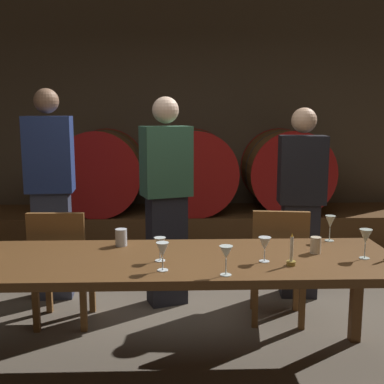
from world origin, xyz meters
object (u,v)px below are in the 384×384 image
at_px(chair_right, 278,260).
at_px(wine_glass_right, 330,223).
at_px(wine_barrel_right, 286,171).
at_px(wine_glass_far_left, 160,244).
at_px(wine_barrel_center, 194,171).
at_px(guest_center, 166,200).
at_px(cup_right, 316,245).
at_px(guest_left, 51,193).
at_px(cup_center, 121,237).
at_px(chair_left, 61,262).
at_px(wine_barrel_left, 102,171).
at_px(guest_right, 301,202).
at_px(wine_glass_left, 163,251).
at_px(wine_glass_center_right, 265,244).
at_px(wine_glass_center_left, 226,253).
at_px(dining_table, 171,268).
at_px(candle_left, 291,257).
at_px(wine_glass_far_right, 366,237).

bearing_deg(chair_right, wine_glass_right, 137.50).
bearing_deg(wine_barrel_right, wine_glass_far_left, -116.24).
height_order(wine_barrel_center, guest_center, guest_center).
relative_size(wine_barrel_right, cup_right, 9.42).
relative_size(wine_barrel_right, wine_glass_right, 5.45).
xyz_separation_m(guest_left, cup_center, (0.69, -0.96, -0.13)).
height_order(chair_left, cup_center, chair_left).
height_order(guest_center, wine_glass_far_left, guest_center).
bearing_deg(wine_barrel_left, wine_barrel_center, 0.00).
height_order(wine_glass_far_left, cup_right, wine_glass_far_left).
distance_m(guest_center, guest_right, 1.14).
distance_m(chair_right, cup_right, 0.66).
relative_size(wine_glass_left, wine_glass_center_right, 1.09).
distance_m(chair_right, wine_glass_center_left, 1.15).
distance_m(wine_barrel_left, cup_right, 3.13).
relative_size(wine_barrel_right, wine_glass_center_right, 6.49).
bearing_deg(wine_barrel_right, wine_glass_right, -95.82).
bearing_deg(dining_table, candle_left, -13.98).
height_order(wine_glass_center_left, cup_center, wine_glass_center_left).
bearing_deg(cup_center, wine_barrel_center, 77.02).
bearing_deg(wine_glass_center_left, wine_glass_right, 40.67).
distance_m(chair_right, guest_left, 1.94).
height_order(chair_left, wine_glass_far_right, wine_glass_far_right).
height_order(guest_left, wine_glass_center_right, guest_left).
relative_size(guest_left, wine_glass_left, 11.18).
height_order(wine_barrel_right, chair_right, wine_barrel_right).
relative_size(cup_center, cup_right, 1.10).
relative_size(wine_barrel_center, wine_glass_right, 5.45).
height_order(wine_glass_far_right, cup_center, wine_glass_far_right).
bearing_deg(wine_glass_far_right, guest_left, 149.26).
relative_size(guest_center, wine_glass_far_right, 9.60).
relative_size(dining_table, wine_glass_left, 17.11).
relative_size(chair_left, wine_glass_right, 5.10).
height_order(dining_table, wine_glass_left, wine_glass_left).
bearing_deg(wine_barrel_right, candle_left, -102.22).
distance_m(wine_barrel_left, wine_glass_center_left, 3.21).
bearing_deg(wine_glass_far_left, guest_left, 126.44).
relative_size(dining_table, cup_center, 24.51).
xyz_separation_m(wine_glass_right, wine_glass_far_right, (0.08, -0.39, 0.00)).
bearing_deg(wine_barrel_left, guest_left, -97.86).
height_order(guest_right, wine_glass_far_left, guest_right).
distance_m(guest_left, candle_left, 2.20).
height_order(wine_glass_center_right, cup_right, wine_glass_center_right).
xyz_separation_m(candle_left, wine_glass_far_right, (0.46, 0.11, 0.08)).
xyz_separation_m(wine_barrel_center, cup_center, (-0.56, -2.43, -0.13)).
bearing_deg(guest_center, guest_right, 166.91).
bearing_deg(dining_table, wine_barrel_center, 84.96).
bearing_deg(chair_left, wine_glass_center_right, 151.51).
relative_size(wine_glass_left, cup_center, 1.43).
height_order(wine_barrel_left, wine_barrel_center, same).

